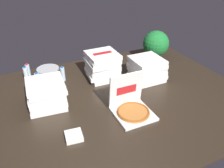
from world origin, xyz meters
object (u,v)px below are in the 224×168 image
(ice_bucket, at_px, (48,73))
(water_bottle_1, at_px, (38,80))
(water_bottle_0, at_px, (26,74))
(water_bottle_2, at_px, (63,74))
(pizza_stack_left_mid, at_px, (46,94))
(pizza_stack_right_near, at_px, (147,69))
(potted_plant, at_px, (156,45))
(napkin_pile, at_px, (74,136))
(pizza_stack_right_mid, at_px, (102,65))
(water_bottle_3, at_px, (28,71))
(open_pizza_box, at_px, (131,106))

(ice_bucket, distance_m, water_bottle_1, 0.28)
(water_bottle_0, height_order, water_bottle_2, same)
(pizza_stack_left_mid, xyz_separation_m, pizza_stack_right_near, (1.34, 0.04, -0.00))
(pizza_stack_left_mid, xyz_separation_m, ice_bucket, (0.15, 0.67, -0.09))
(water_bottle_0, distance_m, potted_plant, 1.94)
(ice_bucket, relative_size, napkin_pile, 1.91)
(water_bottle_2, height_order, napkin_pile, water_bottle_2)
(ice_bucket, xyz_separation_m, water_bottle_1, (-0.17, -0.22, 0.03))
(pizza_stack_right_near, bearing_deg, pizza_stack_right_mid, 149.89)
(pizza_stack_right_mid, height_order, water_bottle_0, pizza_stack_right_mid)
(water_bottle_0, bearing_deg, napkin_pile, -79.00)
(pizza_stack_right_mid, distance_m, water_bottle_1, 0.86)
(pizza_stack_left_mid, height_order, water_bottle_0, pizza_stack_left_mid)
(napkin_pile, bearing_deg, water_bottle_3, 98.90)
(water_bottle_3, bearing_deg, pizza_stack_right_near, -26.46)
(pizza_stack_left_mid, relative_size, potted_plant, 0.90)
(open_pizza_box, height_order, water_bottle_2, open_pizza_box)
(water_bottle_1, relative_size, potted_plant, 0.43)
(pizza_stack_right_near, xyz_separation_m, pizza_stack_right_mid, (-0.52, 0.30, 0.03))
(napkin_pile, bearing_deg, open_pizza_box, 9.93)
(water_bottle_2, height_order, water_bottle_3, same)
(napkin_pile, bearing_deg, water_bottle_2, 80.41)
(water_bottle_1, bearing_deg, open_pizza_box, -49.68)
(water_bottle_1, bearing_deg, pizza_stack_right_mid, -7.00)
(pizza_stack_left_mid, distance_m, napkin_pile, 0.66)
(pizza_stack_right_near, distance_m, water_bottle_1, 1.43)
(water_bottle_2, bearing_deg, open_pizza_box, -63.86)
(pizza_stack_right_mid, bearing_deg, water_bottle_0, 160.63)
(ice_bucket, bearing_deg, pizza_stack_right_mid, -25.79)
(water_bottle_1, bearing_deg, pizza_stack_right_near, -16.48)
(pizza_stack_left_mid, height_order, water_bottle_2, pizza_stack_left_mid)
(pizza_stack_left_mid, distance_m, pizza_stack_right_near, 1.34)
(ice_bucket, distance_m, napkin_pile, 1.31)
(napkin_pile, bearing_deg, pizza_stack_left_mid, 100.15)
(water_bottle_0, bearing_deg, water_bottle_2, -24.67)
(water_bottle_0, xyz_separation_m, napkin_pile, (0.26, -1.32, -0.07))
(pizza_stack_right_near, relative_size, water_bottle_3, 2.02)
(pizza_stack_left_mid, bearing_deg, open_pizza_box, -33.21)
(pizza_stack_left_mid, relative_size, water_bottle_2, 2.09)
(pizza_stack_right_mid, relative_size, ice_bucket, 1.51)
(pizza_stack_left_mid, relative_size, water_bottle_0, 2.09)
(open_pizza_box, relative_size, water_bottle_0, 2.03)
(water_bottle_3, bearing_deg, ice_bucket, -20.16)
(open_pizza_box, bearing_deg, water_bottle_3, 124.99)
(pizza_stack_right_near, distance_m, potted_plant, 0.64)
(pizza_stack_right_near, bearing_deg, potted_plant, 45.96)
(pizza_stack_right_mid, relative_size, water_bottle_2, 2.19)
(pizza_stack_right_near, xyz_separation_m, water_bottle_1, (-1.37, 0.40, -0.05))
(water_bottle_0, xyz_separation_m, potted_plant, (1.92, -0.18, 0.17))
(open_pizza_box, distance_m, water_bottle_1, 1.27)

